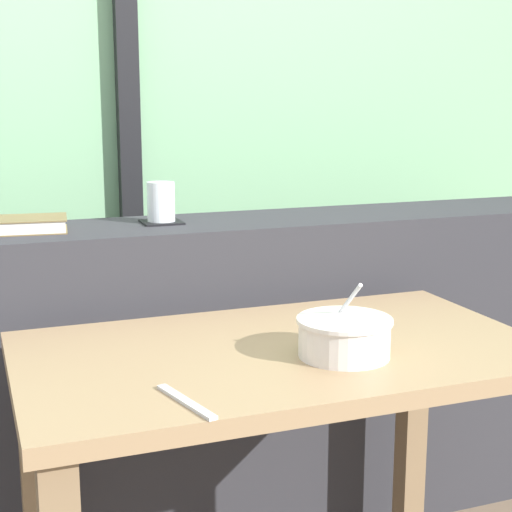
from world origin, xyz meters
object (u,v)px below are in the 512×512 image
at_px(closed_book, 22,225).
at_px(soup_bowl, 344,337).
at_px(breakfast_table, 281,406).
at_px(juice_glass, 161,204).
at_px(coaster_square, 161,222).
at_px(fork_utensil, 186,402).

relative_size(closed_book, soup_bowl, 1.19).
xyz_separation_m(closed_book, soup_bowl, (0.54, -0.65, -0.15)).
relative_size(breakfast_table, juice_glass, 10.31).
bearing_deg(coaster_square, fork_utensil, -101.24).
bearing_deg(closed_book, breakfast_table, -51.08).
relative_size(closed_book, fork_utensil, 1.29).
xyz_separation_m(juice_glass, soup_bowl, (0.19, -0.65, -0.18)).
relative_size(soup_bowl, fork_utensil, 1.08).
height_order(breakfast_table, soup_bowl, soup_bowl).
bearing_deg(breakfast_table, fork_utensil, -139.82).
height_order(coaster_square, fork_utensil, coaster_square).
xyz_separation_m(juice_glass, closed_book, (-0.34, -0.01, -0.03)).
xyz_separation_m(breakfast_table, fork_utensil, (-0.26, -0.22, 0.13)).
bearing_deg(breakfast_table, coaster_square, 100.42).
bearing_deg(fork_utensil, soup_bowl, 4.81).
bearing_deg(juice_glass, fork_utensil, -101.24).
relative_size(breakfast_table, fork_utensil, 6.11).
bearing_deg(soup_bowl, coaster_square, 106.45).
distance_m(juice_glass, closed_book, 0.34).
height_order(breakfast_table, coaster_square, coaster_square).
bearing_deg(soup_bowl, closed_book, 129.63).
distance_m(closed_book, soup_bowl, 0.85).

